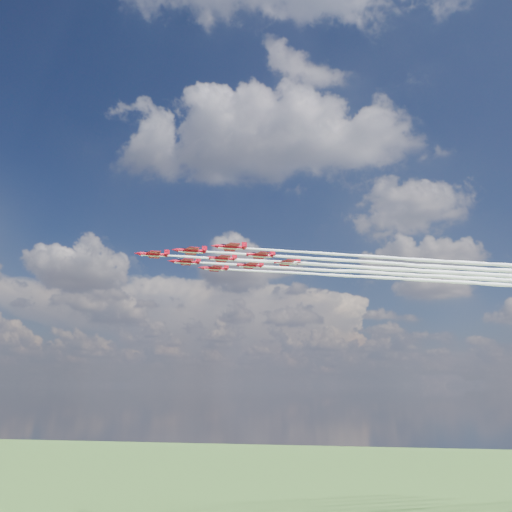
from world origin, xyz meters
name	(u,v)px	position (x,y,z in m)	size (l,w,h in m)	color
jet_lead	(375,268)	(51.55, 24.19, 84.87)	(135.76, 63.86, 2.51)	#B3091D
jet_row2_port	(414,265)	(63.57, 22.28, 84.87)	(135.76, 63.86, 2.51)	#B3091D
jet_row2_starb	(393,274)	(58.06, 34.48, 84.87)	(135.76, 63.86, 2.51)	#B3091D
jet_row3_port	(455,262)	(75.60, 20.36, 84.87)	(135.76, 63.86, 2.51)	#B3091D
jet_row3_centre	(430,271)	(70.08, 32.57, 84.87)	(135.76, 63.86, 2.51)	#B3091D
jet_row3_starb	(409,279)	(64.57, 44.78, 84.87)	(135.76, 63.86, 2.51)	#B3091D
jet_row4_port	(470,269)	(82.11, 30.65, 84.87)	(135.76, 63.86, 2.51)	#B3091D
jet_row4_starb	(445,277)	(76.59, 42.86, 84.87)	(135.76, 63.86, 2.51)	#B3091D
jet_tail	(483,274)	(88.62, 40.94, 84.87)	(135.76, 63.86, 2.51)	#B3091D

